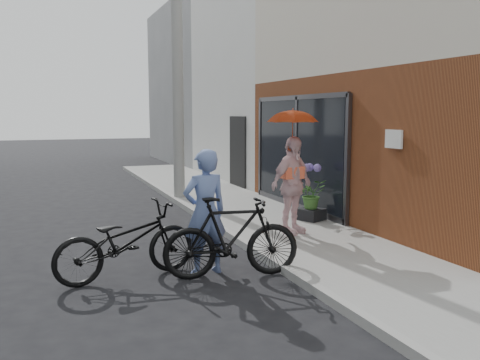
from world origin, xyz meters
TOP-DOWN VIEW (x-y plane):
  - ground at (0.00, 0.00)m, footprint 80.00×80.00m
  - sidewalk at (2.10, 2.00)m, footprint 2.20×24.00m
  - curb at (0.94, 2.00)m, footprint 0.12×24.00m
  - plaster_building at (7.20, 9.00)m, footprint 8.00×6.00m
  - east_building_far at (7.20, 16.00)m, footprint 8.00×8.00m
  - utility_pole at (1.10, 6.00)m, footprint 0.28×0.28m
  - officer at (-0.09, 0.08)m, footprint 0.68×0.49m
  - bike_left at (-1.15, 0.25)m, footprint 2.06×1.04m
  - bike_right at (0.19, -0.23)m, footprint 1.93×0.83m
  - kimono_woman at (1.91, 1.33)m, footprint 1.09×0.80m
  - parasol at (1.91, 1.33)m, footprint 0.84×0.84m
  - planter at (2.81, 2.20)m, footprint 0.57×0.57m
  - potted_plant at (2.81, 2.20)m, footprint 0.53×0.46m

SIDE VIEW (x-z plane):
  - ground at x=0.00m, z-range 0.00..0.00m
  - sidewalk at x=2.10m, z-range 0.00..0.12m
  - curb at x=0.94m, z-range 0.00..0.12m
  - planter at x=2.81m, z-range 0.12..0.35m
  - bike_left at x=-1.15m, z-range 0.00..1.04m
  - bike_right at x=0.19m, z-range 0.00..1.12m
  - potted_plant at x=2.81m, z-range 0.35..0.93m
  - officer at x=-0.09m, z-range 0.00..1.75m
  - kimono_woman at x=1.91m, z-range 0.12..1.84m
  - parasol at x=1.91m, z-range 1.84..2.57m
  - plaster_building at x=7.20m, z-range 0.00..7.00m
  - east_building_far at x=7.20m, z-range 0.00..7.00m
  - utility_pole at x=1.10m, z-range 0.00..7.00m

